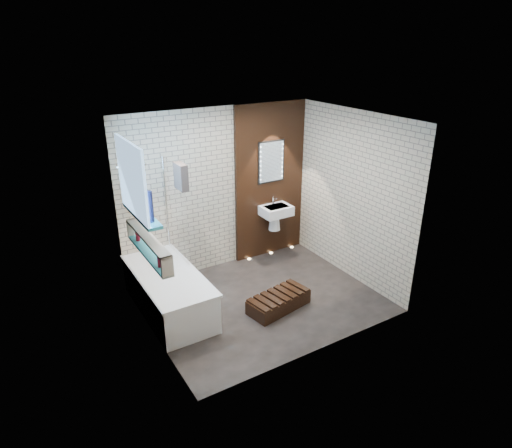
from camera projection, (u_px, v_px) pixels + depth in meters
ground at (261, 300)px, 6.48m from camera, size 3.20×3.20×0.00m
room_shell at (262, 217)px, 5.98m from camera, size 3.24×3.20×2.60m
walnut_panel at (270, 182)px, 7.43m from camera, size 1.30×0.06×2.60m
clerestory_window at (134, 187)px, 5.26m from camera, size 0.18×1.00×0.94m
display_niche at (148, 246)px, 5.40m from camera, size 0.14×1.30×0.26m
bathtub at (169, 292)px, 6.14m from camera, size 0.79×1.74×0.70m
bath_screen at (176, 211)px, 6.27m from camera, size 0.01×0.78×1.40m
towel at (181, 177)px, 5.82m from camera, size 0.10×0.27×0.35m
shower_head at (139, 164)px, 5.83m from camera, size 0.18×0.18×0.02m
washbasin at (276, 214)px, 7.47m from camera, size 0.50×0.36×0.58m
led_mirror at (271, 162)px, 7.26m from camera, size 0.50×0.02×0.70m
walnut_step at (279, 302)px, 6.26m from camera, size 0.95×0.55×0.20m
niche_bottles at (150, 250)px, 5.37m from camera, size 0.06×0.88×0.15m
sill_vases at (149, 207)px, 5.12m from camera, size 0.09×0.09×0.37m
floor_uplights at (271, 253)px, 7.88m from camera, size 0.96×0.06×0.01m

